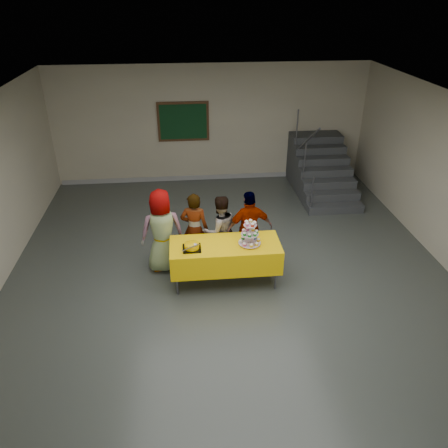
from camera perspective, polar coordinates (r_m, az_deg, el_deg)
The scene contains 10 objects.
room_shell at distance 6.55m, azimuth 1.40°, elevation 6.34°, with size 10.00×10.04×3.02m.
bake_table at distance 7.52m, azimuth 0.15°, elevation -4.03°, with size 1.88×0.78×0.77m.
cupcake_stand at distance 7.32m, azimuth 3.40°, elevation -1.44°, with size 0.38×0.38×0.44m.
bear_cake at distance 7.27m, azimuth -4.24°, elevation -2.85°, with size 0.32×0.36×0.12m.
schoolchild_a at distance 7.84m, azimuth -8.09°, elevation -0.92°, with size 0.76×0.50×1.56m, color slate.
schoolchild_b at distance 8.01m, azimuth -3.88°, elevation -0.64°, with size 0.52×0.34×1.41m, color slate.
schoolchild_c at distance 7.98m, azimuth -0.55°, elevation -0.87°, with size 0.66×0.52×1.37m, color slate.
schoolchild_d at distance 7.94m, azimuth 3.35°, elevation -0.65°, with size 0.86×0.36×1.47m, color slate.
staircase at distance 11.46m, azimuth 12.35°, elevation 6.89°, with size 1.30×2.40×2.04m.
noticeboard at distance 11.36m, azimuth -5.34°, elevation 13.16°, with size 1.30×0.05×1.00m.
Camera 1 is at (-0.76, -5.99, 4.62)m, focal length 35.00 mm.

